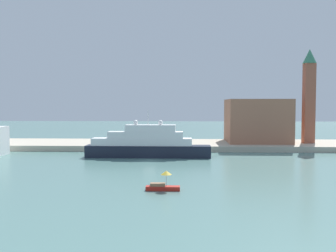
{
  "coord_description": "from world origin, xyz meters",
  "views": [
    {
      "loc": [
        7.16,
        -79.86,
        11.78
      ],
      "look_at": [
        3.66,
        6.0,
        7.1
      ],
      "focal_mm": 41.11,
      "sensor_mm": 36.0,
      "label": 1
    }
  ],
  "objects_px": {
    "mooring_bollard": "(186,144)",
    "parked_car": "(110,141)",
    "harbor_building": "(257,121)",
    "small_motorboat": "(163,184)",
    "bell_tower": "(309,93)",
    "large_yacht": "(147,144)",
    "person_figure": "(127,142)"
  },
  "relations": [
    {
      "from": "bell_tower",
      "to": "mooring_bollard",
      "type": "relative_size",
      "value": 28.68
    },
    {
      "from": "large_yacht",
      "to": "parked_car",
      "type": "height_order",
      "value": "large_yacht"
    },
    {
      "from": "large_yacht",
      "to": "person_figure",
      "type": "height_order",
      "value": "large_yacht"
    },
    {
      "from": "bell_tower",
      "to": "parked_car",
      "type": "distance_m",
      "value": 55.52
    },
    {
      "from": "parked_car",
      "to": "mooring_bollard",
      "type": "relative_size",
      "value": 5.1
    },
    {
      "from": "parked_car",
      "to": "person_figure",
      "type": "xyz_separation_m",
      "value": [
        4.95,
        -3.27,
        0.1
      ]
    },
    {
      "from": "small_motorboat",
      "to": "bell_tower",
      "type": "distance_m",
      "value": 66.59
    },
    {
      "from": "harbor_building",
      "to": "bell_tower",
      "type": "height_order",
      "value": "bell_tower"
    },
    {
      "from": "small_motorboat",
      "to": "mooring_bollard",
      "type": "bearing_deg",
      "value": 85.66
    },
    {
      "from": "bell_tower",
      "to": "mooring_bollard",
      "type": "xyz_separation_m",
      "value": [
        -33.44,
        -8.55,
        -13.3
      ]
    },
    {
      "from": "parked_car",
      "to": "mooring_bollard",
      "type": "bearing_deg",
      "value": -15.43
    },
    {
      "from": "small_motorboat",
      "to": "harbor_building",
      "type": "relative_size",
      "value": 0.28
    },
    {
      "from": "small_motorboat",
      "to": "parked_car",
      "type": "distance_m",
      "value": 53.46
    },
    {
      "from": "harbor_building",
      "to": "parked_car",
      "type": "relative_size",
      "value": 3.7
    },
    {
      "from": "large_yacht",
      "to": "harbor_building",
      "type": "height_order",
      "value": "harbor_building"
    },
    {
      "from": "harbor_building",
      "to": "mooring_bollard",
      "type": "xyz_separation_m",
      "value": [
        -19.99,
        -10.98,
        -5.54
      ]
    },
    {
      "from": "harbor_building",
      "to": "mooring_bollard",
      "type": "bearing_deg",
      "value": -151.22
    },
    {
      "from": "small_motorboat",
      "to": "mooring_bollard",
      "type": "height_order",
      "value": "small_motorboat"
    },
    {
      "from": "bell_tower",
      "to": "person_figure",
      "type": "xyz_separation_m",
      "value": [
        -48.93,
        -6.18,
        -12.98
      ]
    },
    {
      "from": "large_yacht",
      "to": "bell_tower",
      "type": "bearing_deg",
      "value": 25.11
    },
    {
      "from": "parked_car",
      "to": "mooring_bollard",
      "type": "xyz_separation_m",
      "value": [
        20.43,
        -5.64,
        -0.22
      ]
    },
    {
      "from": "parked_car",
      "to": "small_motorboat",
      "type": "bearing_deg",
      "value": -71.43
    },
    {
      "from": "mooring_bollard",
      "to": "parked_car",
      "type": "bearing_deg",
      "value": 164.57
    },
    {
      "from": "harbor_building",
      "to": "bell_tower",
      "type": "relative_size",
      "value": 0.66
    },
    {
      "from": "bell_tower",
      "to": "person_figure",
      "type": "bearing_deg",
      "value": -172.8
    },
    {
      "from": "small_motorboat",
      "to": "person_figure",
      "type": "height_order",
      "value": "person_figure"
    },
    {
      "from": "large_yacht",
      "to": "parked_car",
      "type": "distance_m",
      "value": 20.49
    },
    {
      "from": "person_figure",
      "to": "bell_tower",
      "type": "bearing_deg",
      "value": 7.2
    },
    {
      "from": "bell_tower",
      "to": "mooring_bollard",
      "type": "distance_m",
      "value": 36.99
    },
    {
      "from": "small_motorboat",
      "to": "bell_tower",
      "type": "bearing_deg",
      "value": 55.47
    },
    {
      "from": "mooring_bollard",
      "to": "person_figure",
      "type": "bearing_deg",
      "value": 171.31
    },
    {
      "from": "mooring_bollard",
      "to": "harbor_building",
      "type": "bearing_deg",
      "value": 28.78
    }
  ]
}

